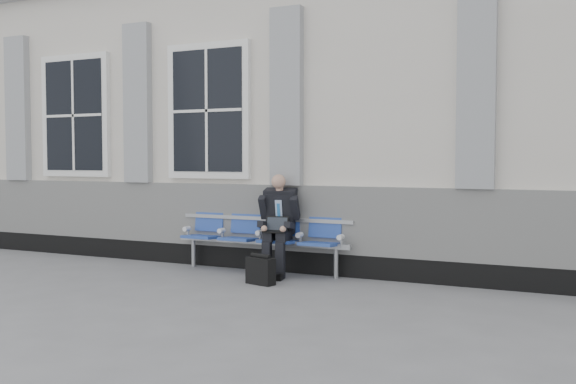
% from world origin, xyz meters
% --- Properties ---
extents(ground, '(70.00, 70.00, 0.00)m').
position_xyz_m(ground, '(0.00, 0.00, 0.00)').
color(ground, slate).
rests_on(ground, ground).
extents(station_building, '(14.40, 4.40, 4.49)m').
position_xyz_m(station_building, '(-0.02, 3.47, 2.22)').
color(station_building, beige).
rests_on(station_building, ground).
extents(bench, '(2.60, 0.47, 0.91)m').
position_xyz_m(bench, '(1.28, 1.32, 0.55)').
color(bench, '#9EA0A3').
rests_on(bench, ground).
extents(businessman, '(0.56, 0.76, 1.35)m').
position_xyz_m(businessman, '(1.60, 1.20, 0.74)').
color(businessman, black).
rests_on(businessman, ground).
extents(briefcase, '(0.40, 0.25, 0.38)m').
position_xyz_m(briefcase, '(1.67, 0.53, 0.18)').
color(briefcase, black).
rests_on(briefcase, ground).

